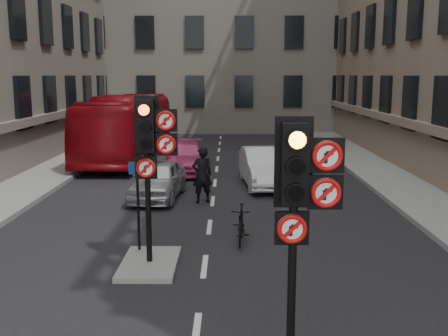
{
  "coord_description": "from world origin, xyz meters",
  "views": [
    {
      "loc": [
        0.51,
        -5.88,
        4.12
      ],
      "look_at": [
        0.45,
        2.65,
        2.6
      ],
      "focal_mm": 42.0,
      "sensor_mm": 36.0,
      "label": 1
    }
  ],
  "objects_px": {
    "signal_near": "(300,191)",
    "motorcycle": "(241,224)",
    "car_white": "(264,167)",
    "signal_far": "(151,144)",
    "bus_red": "(128,127)",
    "info_sign": "(138,193)",
    "car_pink": "(186,157)",
    "motorcyclist": "(202,175)",
    "car_silver": "(158,180)"
  },
  "relations": [
    {
      "from": "info_sign",
      "to": "bus_red",
      "type": "bearing_deg",
      "value": 97.04
    },
    {
      "from": "signal_near",
      "to": "info_sign",
      "type": "relative_size",
      "value": 1.72
    },
    {
      "from": "signal_far",
      "to": "motorcycle",
      "type": "relative_size",
      "value": 2.29
    },
    {
      "from": "signal_near",
      "to": "info_sign",
      "type": "xyz_separation_m",
      "value": [
        -3.04,
        4.74,
        -1.12
      ]
    },
    {
      "from": "motorcyclist",
      "to": "info_sign",
      "type": "relative_size",
      "value": 0.89
    },
    {
      "from": "motorcycle",
      "to": "info_sign",
      "type": "height_order",
      "value": "info_sign"
    },
    {
      "from": "car_pink",
      "to": "motorcyclist",
      "type": "relative_size",
      "value": 2.32
    },
    {
      "from": "car_white",
      "to": "motorcycle",
      "type": "xyz_separation_m",
      "value": [
        -1.04,
        -6.88,
        -0.24
      ]
    },
    {
      "from": "car_silver",
      "to": "info_sign",
      "type": "bearing_deg",
      "value": -82.13
    },
    {
      "from": "motorcyclist",
      "to": "info_sign",
      "type": "xyz_separation_m",
      "value": [
        -1.22,
        -5.08,
        0.54
      ]
    },
    {
      "from": "bus_red",
      "to": "motorcycle",
      "type": "distance_m",
      "value": 14.55
    },
    {
      "from": "car_pink",
      "to": "motorcycle",
      "type": "bearing_deg",
      "value": -81.24
    },
    {
      "from": "car_silver",
      "to": "motorcyclist",
      "type": "distance_m",
      "value": 1.67
    },
    {
      "from": "signal_far",
      "to": "info_sign",
      "type": "distance_m",
      "value": 1.51
    },
    {
      "from": "signal_near",
      "to": "signal_far",
      "type": "xyz_separation_m",
      "value": [
        -2.6,
        4.0,
        0.12
      ]
    },
    {
      "from": "signal_far",
      "to": "info_sign",
      "type": "height_order",
      "value": "signal_far"
    },
    {
      "from": "signal_near",
      "to": "motorcyclist",
      "type": "height_order",
      "value": "signal_near"
    },
    {
      "from": "car_pink",
      "to": "info_sign",
      "type": "xyz_separation_m",
      "value": [
        -0.23,
        -10.64,
        0.84
      ]
    },
    {
      "from": "motorcycle",
      "to": "signal_near",
      "type": "bearing_deg",
      "value": -79.33
    },
    {
      "from": "car_silver",
      "to": "signal_far",
      "type": "bearing_deg",
      "value": -78.63
    },
    {
      "from": "info_sign",
      "to": "motorcyclist",
      "type": "bearing_deg",
      "value": 72.04
    },
    {
      "from": "info_sign",
      "to": "signal_far",
      "type": "bearing_deg",
      "value": -63.98
    },
    {
      "from": "signal_near",
      "to": "motorcycle",
      "type": "distance_m",
      "value": 6.1
    },
    {
      "from": "car_white",
      "to": "car_pink",
      "type": "relative_size",
      "value": 1.01
    },
    {
      "from": "car_white",
      "to": "bus_red",
      "type": "distance_m",
      "value": 9.23
    },
    {
      "from": "signal_far",
      "to": "motorcycle",
      "type": "bearing_deg",
      "value": 40.88
    },
    {
      "from": "signal_far",
      "to": "bus_red",
      "type": "relative_size",
      "value": 0.32
    },
    {
      "from": "bus_red",
      "to": "car_white",
      "type": "bearing_deg",
      "value": -44.59
    },
    {
      "from": "car_white",
      "to": "signal_far",
      "type": "bearing_deg",
      "value": -114.55
    },
    {
      "from": "car_white",
      "to": "info_sign",
      "type": "bearing_deg",
      "value": -118.95
    },
    {
      "from": "car_silver",
      "to": "motorcyclist",
      "type": "relative_size",
      "value": 2.03
    },
    {
      "from": "car_pink",
      "to": "motorcycle",
      "type": "relative_size",
      "value": 2.74
    },
    {
      "from": "car_white",
      "to": "motorcycle",
      "type": "height_order",
      "value": "car_white"
    },
    {
      "from": "signal_far",
      "to": "motorcyclist",
      "type": "bearing_deg",
      "value": 82.37
    },
    {
      "from": "signal_far",
      "to": "motorcyclist",
      "type": "height_order",
      "value": "signal_far"
    },
    {
      "from": "car_silver",
      "to": "motorcyclist",
      "type": "height_order",
      "value": "motorcyclist"
    },
    {
      "from": "car_pink",
      "to": "bus_red",
      "type": "distance_m",
      "value": 5.04
    },
    {
      "from": "signal_near",
      "to": "car_white",
      "type": "height_order",
      "value": "signal_near"
    },
    {
      "from": "signal_near",
      "to": "bus_red",
      "type": "xyz_separation_m",
      "value": [
        -5.99,
        19.18,
        -1.0
      ]
    },
    {
      "from": "car_pink",
      "to": "motorcyclist",
      "type": "height_order",
      "value": "motorcyclist"
    },
    {
      "from": "car_pink",
      "to": "motorcyclist",
      "type": "bearing_deg",
      "value": -83.7
    },
    {
      "from": "car_silver",
      "to": "info_sign",
      "type": "height_order",
      "value": "info_sign"
    },
    {
      "from": "signal_far",
      "to": "bus_red",
      "type": "bearing_deg",
      "value": 102.58
    },
    {
      "from": "car_pink",
      "to": "signal_far",
      "type": "bearing_deg",
      "value": -92.74
    },
    {
      "from": "car_silver",
      "to": "motorcycle",
      "type": "xyz_separation_m",
      "value": [
        2.69,
        -4.76,
        -0.17
      ]
    },
    {
      "from": "signal_near",
      "to": "motorcycle",
      "type": "height_order",
      "value": "signal_near"
    },
    {
      "from": "motorcycle",
      "to": "motorcyclist",
      "type": "bearing_deg",
      "value": 109.93
    },
    {
      "from": "car_silver",
      "to": "motorcyclist",
      "type": "bearing_deg",
      "value": -17.55
    },
    {
      "from": "bus_red",
      "to": "signal_near",
      "type": "bearing_deg",
      "value": -71.22
    },
    {
      "from": "bus_red",
      "to": "info_sign",
      "type": "bearing_deg",
      "value": -77.01
    }
  ]
}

